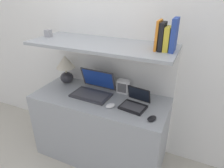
{
  "coord_description": "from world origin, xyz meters",
  "views": [
    {
      "loc": [
        0.84,
        -1.24,
        1.75
      ],
      "look_at": [
        0.14,
        0.29,
        0.93
      ],
      "focal_mm": 32.0,
      "sensor_mm": 36.0,
      "label": 1
    }
  ],
  "objects": [
    {
      "name": "back_riser",
      "position": [
        0.0,
        0.61,
        0.63
      ],
      "size": [
        1.37,
        0.04,
        1.26
      ],
      "color": "white",
      "rests_on": "ground_plane"
    },
    {
      "name": "shelf",
      "position": [
        0.0,
        0.36,
        1.28
      ],
      "size": [
        1.37,
        0.53,
        0.03
      ],
      "color": "#999EA3",
      "rests_on": "back_riser"
    },
    {
      "name": "laptop_large",
      "position": [
        -0.09,
        0.34,
        0.8
      ],
      "size": [
        0.4,
        0.32,
        0.24
      ],
      "color": "#333338",
      "rests_on": "desk"
    },
    {
      "name": "table_lamp",
      "position": [
        -0.5,
        0.45,
        0.95
      ],
      "size": [
        0.21,
        0.21,
        0.33
      ],
      "color": "#2D2D33",
      "rests_on": "desk"
    },
    {
      "name": "computer_mouse",
      "position": [
        0.18,
        0.18,
        0.77
      ],
      "size": [
        0.1,
        0.12,
        0.03
      ],
      "color": "white",
      "rests_on": "desk"
    },
    {
      "name": "book_blue",
      "position": [
        0.64,
        0.36,
        1.42
      ],
      "size": [
        0.04,
        0.15,
        0.26
      ],
      "color": "#284293",
      "rests_on": "shelf"
    },
    {
      "name": "shelf_gadget",
      "position": [
        -0.6,
        0.36,
        1.33
      ],
      "size": [
        0.07,
        0.05,
        0.07
      ],
      "color": "#99999E",
      "rests_on": "shelf"
    },
    {
      "name": "laptop_small",
      "position": [
        0.38,
        0.28,
        0.79
      ],
      "size": [
        0.26,
        0.25,
        0.17
      ],
      "color": "black",
      "rests_on": "desk"
    },
    {
      "name": "second_mouse",
      "position": [
        0.58,
        0.14,
        0.77
      ],
      "size": [
        0.09,
        0.11,
        0.03
      ],
      "color": "black",
      "rests_on": "desk"
    },
    {
      "name": "book_orange",
      "position": [
        0.51,
        0.36,
        1.41
      ],
      "size": [
        0.03,
        0.15,
        0.23
      ],
      "color": "orange",
      "rests_on": "shelf"
    },
    {
      "name": "wall_back",
      "position": [
        0.0,
        0.65,
        1.2
      ],
      "size": [
        6.0,
        0.05,
        2.4
      ],
      "color": "white",
      "rests_on": "ground_plane"
    },
    {
      "name": "book_yellow",
      "position": [
        0.59,
        0.36,
        1.38
      ],
      "size": [
        0.04,
        0.14,
        0.19
      ],
      "color": "gold",
      "rests_on": "shelf"
    },
    {
      "name": "router_box",
      "position": [
        0.18,
        0.49,
        0.82
      ],
      "size": [
        0.12,
        0.08,
        0.14
      ],
      "color": "white",
      "rests_on": "desk"
    },
    {
      "name": "book_black",
      "position": [
        0.55,
        0.36,
        1.4
      ],
      "size": [
        0.03,
        0.15,
        0.22
      ],
      "color": "black",
      "rests_on": "shelf"
    },
    {
      "name": "desk",
      "position": [
        0.0,
        0.29,
        0.38
      ],
      "size": [
        1.37,
        0.59,
        0.75
      ],
      "color": "#999EA3",
      "rests_on": "ground_plane"
    }
  ]
}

